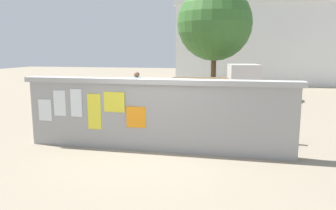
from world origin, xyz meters
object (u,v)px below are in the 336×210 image
object	(u,v)px
bicycle_near	(216,114)
person_bystander	(137,88)
motorcycle	(262,125)
tree_roadside	(215,23)
auto_rickshaw_truck	(219,87)
person_walking	(183,102)

from	to	relation	value
bicycle_near	person_bystander	xyz separation A→B (m)	(-3.12, 1.37, 0.62)
motorcycle	bicycle_near	world-z (taller)	bicycle_near
bicycle_near	tree_roadside	size ratio (longest dim) A/B	0.29
auto_rickshaw_truck	person_bystander	world-z (taller)	auto_rickshaw_truck
bicycle_near	person_bystander	size ratio (longest dim) A/B	1.02
motorcycle	bicycle_near	bearing A→B (deg)	127.90
bicycle_near	person_walking	size ratio (longest dim) A/B	1.02
auto_rickshaw_truck	motorcycle	world-z (taller)	auto_rickshaw_truck
person_walking	motorcycle	bearing A→B (deg)	-3.50
person_walking	bicycle_near	bearing A→B (deg)	62.26
motorcycle	person_walking	size ratio (longest dim) A/B	1.17
person_bystander	motorcycle	bearing A→B (deg)	-34.69
auto_rickshaw_truck	person_bystander	bearing A→B (deg)	-147.44
person_walking	person_bystander	world-z (taller)	same
person_walking	person_bystander	size ratio (longest dim) A/B	1.00
motorcycle	person_walking	world-z (taller)	person_walking
person_bystander	tree_roadside	xyz separation A→B (m)	(2.55, 5.21, 2.81)
motorcycle	person_bystander	size ratio (longest dim) A/B	1.17
auto_rickshaw_truck	person_bystander	xyz separation A→B (m)	(-3.04, -1.94, 0.09)
tree_roadside	auto_rickshaw_truck	bearing A→B (deg)	-81.40
motorcycle	auto_rickshaw_truck	bearing A→B (deg)	105.72
motorcycle	tree_roadside	size ratio (longest dim) A/B	0.33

